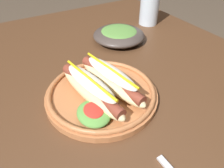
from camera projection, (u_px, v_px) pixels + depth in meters
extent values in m
cube|color=#51331E|center=(138.00, 80.00, 0.61)|extent=(1.21, 0.82, 0.04)
cylinder|color=#51331E|center=(21.00, 104.00, 1.06)|extent=(0.06, 0.06, 0.70)
cylinder|color=#51331E|center=(126.00, 68.00, 1.31)|extent=(0.06, 0.06, 0.70)
cylinder|color=#B77042|center=(102.00, 95.00, 0.52)|extent=(0.28, 0.28, 0.02)
torus|color=#B77042|center=(101.00, 91.00, 0.51)|extent=(0.27, 0.27, 0.01)
ellipsoid|color=beige|center=(91.00, 91.00, 0.49)|extent=(0.24, 0.08, 0.04)
cylinder|color=brown|center=(91.00, 89.00, 0.48)|extent=(0.22, 0.06, 0.03)
ellipsoid|color=silver|center=(90.00, 82.00, 0.47)|extent=(0.18, 0.07, 0.02)
cylinder|color=yellow|center=(90.00, 79.00, 0.46)|extent=(0.19, 0.03, 0.01)
ellipsoid|color=beige|center=(111.00, 81.00, 0.52)|extent=(0.24, 0.08, 0.04)
cylinder|color=brown|center=(111.00, 79.00, 0.51)|extent=(0.22, 0.06, 0.03)
ellipsoid|color=silver|center=(111.00, 73.00, 0.50)|extent=(0.18, 0.07, 0.02)
cylinder|color=yellow|center=(111.00, 69.00, 0.49)|extent=(0.19, 0.03, 0.01)
ellipsoid|color=#5B9942|center=(94.00, 113.00, 0.44)|extent=(0.08, 0.07, 0.02)
ellipsoid|color=red|center=(94.00, 110.00, 0.44)|extent=(0.05, 0.04, 0.01)
cylinder|color=silver|center=(149.00, 7.00, 0.84)|extent=(0.08, 0.08, 0.14)
ellipsoid|color=#423833|center=(119.00, 35.00, 0.75)|extent=(0.18, 0.18, 0.04)
ellipsoid|color=#56893D|center=(119.00, 31.00, 0.74)|extent=(0.13, 0.13, 0.02)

